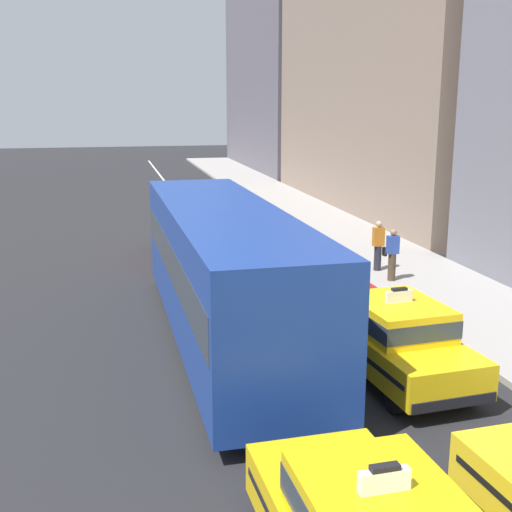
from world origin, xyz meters
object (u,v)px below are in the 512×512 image
(taxi_right_second, at_px, (394,337))
(pedestrian_near_crosswalk, at_px, (392,255))
(sedan_right_third, at_px, (318,275))
(pedestrian_mid_block, at_px, (378,246))
(sedan_left_third, at_px, (184,235))
(bus_left_second, at_px, (224,267))

(taxi_right_second, bearing_deg, pedestrian_near_crosswalk, 66.03)
(sedan_right_third, height_order, pedestrian_mid_block, pedestrian_mid_block)
(pedestrian_near_crosswalk, bearing_deg, pedestrian_mid_block, 86.31)
(taxi_right_second, height_order, pedestrian_near_crosswalk, taxi_right_second)
(taxi_right_second, distance_m, sedan_right_third, 5.10)
(sedan_right_third, bearing_deg, sedan_left_third, 114.68)
(pedestrian_near_crosswalk, bearing_deg, sedan_right_third, -153.81)
(bus_left_second, xyz_separation_m, taxi_right_second, (3.04, -2.90, -0.94))
(pedestrian_near_crosswalk, bearing_deg, bus_left_second, -148.65)
(sedan_left_third, relative_size, sedan_right_third, 1.01)
(bus_left_second, xyz_separation_m, sedan_left_third, (0.08, 8.70, -0.97))
(bus_left_second, relative_size, taxi_right_second, 2.40)
(sedan_right_third, bearing_deg, taxi_right_second, -90.25)
(taxi_right_second, xyz_separation_m, sedan_right_third, (0.02, 5.10, -0.03))
(sedan_left_third, bearing_deg, taxi_right_second, -75.67)
(sedan_left_third, distance_m, sedan_right_third, 7.15)
(sedan_left_third, height_order, sedan_right_third, same)
(taxi_right_second, distance_m, pedestrian_mid_block, 8.33)
(sedan_left_third, xyz_separation_m, pedestrian_mid_block, (5.94, -3.82, 0.13))
(bus_left_second, distance_m, pedestrian_mid_block, 7.80)
(sedan_left_third, height_order, pedestrian_mid_block, pedestrian_mid_block)
(sedan_left_third, xyz_separation_m, sedan_right_third, (2.99, -6.50, 0.00))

